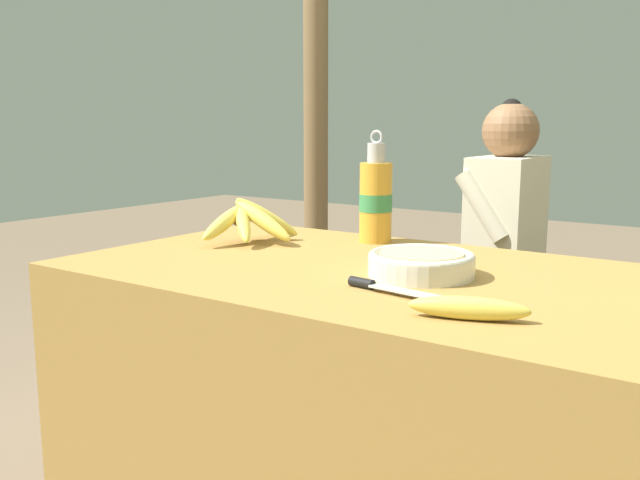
{
  "coord_description": "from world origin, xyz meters",
  "views": [
    {
      "loc": [
        0.69,
        -1.28,
        1.02
      ],
      "look_at": [
        -0.23,
        0.05,
        0.74
      ],
      "focal_mm": 38.0,
      "sensor_mm": 36.0,
      "label": 1
    }
  ],
  "objects_px": {
    "banana_bunch_ripe": "(251,220)",
    "seated_vendor": "(494,228)",
    "water_bottle": "(376,200)",
    "wooden_bench": "(539,308)",
    "support_post_near": "(316,72)",
    "serving_bowl": "(421,262)",
    "knife": "(381,287)",
    "loose_banana_front": "(468,308)"
  },
  "relations": [
    {
      "from": "knife",
      "to": "water_bottle",
      "type": "bearing_deg",
      "value": 129.04
    },
    {
      "from": "seated_vendor",
      "to": "wooden_bench",
      "type": "bearing_deg",
      "value": -169.15
    },
    {
      "from": "seated_vendor",
      "to": "serving_bowl",
      "type": "bearing_deg",
      "value": 102.71
    },
    {
      "from": "water_bottle",
      "to": "loose_banana_front",
      "type": "xyz_separation_m",
      "value": [
        0.5,
        -0.56,
        -0.1
      ]
    },
    {
      "from": "banana_bunch_ripe",
      "to": "serving_bowl",
      "type": "relative_size",
      "value": 1.41
    },
    {
      "from": "loose_banana_front",
      "to": "knife",
      "type": "height_order",
      "value": "loose_banana_front"
    },
    {
      "from": "knife",
      "to": "support_post_near",
      "type": "relative_size",
      "value": 0.09
    },
    {
      "from": "water_bottle",
      "to": "support_post_near",
      "type": "bearing_deg",
      "value": 131.42
    },
    {
      "from": "knife",
      "to": "wooden_bench",
      "type": "height_order",
      "value": "knife"
    },
    {
      "from": "knife",
      "to": "seated_vendor",
      "type": "xyz_separation_m",
      "value": [
        -0.24,
        1.27,
        -0.07
      ]
    },
    {
      "from": "knife",
      "to": "banana_bunch_ripe",
      "type": "bearing_deg",
      "value": 161.69
    },
    {
      "from": "wooden_bench",
      "to": "banana_bunch_ripe",
      "type": "bearing_deg",
      "value": -115.44
    },
    {
      "from": "banana_bunch_ripe",
      "to": "seated_vendor",
      "type": "height_order",
      "value": "seated_vendor"
    },
    {
      "from": "banana_bunch_ripe",
      "to": "water_bottle",
      "type": "relative_size",
      "value": 1.05
    },
    {
      "from": "serving_bowl",
      "to": "wooden_bench",
      "type": "distance_m",
      "value": 1.19
    },
    {
      "from": "water_bottle",
      "to": "banana_bunch_ripe",
      "type": "bearing_deg",
      "value": -143.29
    },
    {
      "from": "water_bottle",
      "to": "knife",
      "type": "relative_size",
      "value": 1.41
    },
    {
      "from": "wooden_bench",
      "to": "support_post_near",
      "type": "xyz_separation_m",
      "value": [
        -1.16,
        0.25,
        0.89
      ]
    },
    {
      "from": "loose_banana_front",
      "to": "support_post_near",
      "type": "bearing_deg",
      "value": 131.51
    },
    {
      "from": "serving_bowl",
      "to": "knife",
      "type": "bearing_deg",
      "value": -90.96
    },
    {
      "from": "support_post_near",
      "to": "banana_bunch_ripe",
      "type": "bearing_deg",
      "value": -62.12
    },
    {
      "from": "wooden_bench",
      "to": "seated_vendor",
      "type": "bearing_deg",
      "value": -169.32
    },
    {
      "from": "banana_bunch_ripe",
      "to": "water_bottle",
      "type": "distance_m",
      "value": 0.34
    },
    {
      "from": "water_bottle",
      "to": "seated_vendor",
      "type": "relative_size",
      "value": 0.27
    },
    {
      "from": "loose_banana_front",
      "to": "knife",
      "type": "bearing_deg",
      "value": 158.66
    },
    {
      "from": "water_bottle",
      "to": "wooden_bench",
      "type": "distance_m",
      "value": 0.96
    },
    {
      "from": "serving_bowl",
      "to": "support_post_near",
      "type": "relative_size",
      "value": 0.09
    },
    {
      "from": "water_bottle",
      "to": "support_post_near",
      "type": "relative_size",
      "value": 0.12
    },
    {
      "from": "knife",
      "to": "support_post_near",
      "type": "distance_m",
      "value": 2.05
    },
    {
      "from": "water_bottle",
      "to": "loose_banana_front",
      "type": "distance_m",
      "value": 0.76
    },
    {
      "from": "serving_bowl",
      "to": "knife",
      "type": "distance_m",
      "value": 0.17
    },
    {
      "from": "loose_banana_front",
      "to": "serving_bowl",
      "type": "bearing_deg",
      "value": 129.87
    },
    {
      "from": "water_bottle",
      "to": "seated_vendor",
      "type": "distance_m",
      "value": 0.81
    },
    {
      "from": "loose_banana_front",
      "to": "wooden_bench",
      "type": "xyz_separation_m",
      "value": [
        -0.28,
        1.38,
        -0.36
      ]
    },
    {
      "from": "seated_vendor",
      "to": "support_post_near",
      "type": "relative_size",
      "value": 0.44
    },
    {
      "from": "banana_bunch_ripe",
      "to": "support_post_near",
      "type": "xyz_separation_m",
      "value": [
        -0.67,
        1.27,
        0.49
      ]
    },
    {
      "from": "loose_banana_front",
      "to": "knife",
      "type": "relative_size",
      "value": 0.94
    },
    {
      "from": "banana_bunch_ripe",
      "to": "loose_banana_front",
      "type": "distance_m",
      "value": 0.85
    },
    {
      "from": "seated_vendor",
      "to": "support_post_near",
      "type": "xyz_separation_m",
      "value": [
        -0.99,
        0.28,
        0.61
      ]
    },
    {
      "from": "banana_bunch_ripe",
      "to": "knife",
      "type": "relative_size",
      "value": 1.49
    },
    {
      "from": "banana_bunch_ripe",
      "to": "seated_vendor",
      "type": "distance_m",
      "value": 1.05
    },
    {
      "from": "serving_bowl",
      "to": "seated_vendor",
      "type": "distance_m",
      "value": 1.13
    }
  ]
}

